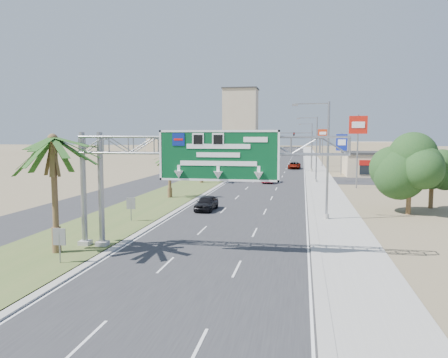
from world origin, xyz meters
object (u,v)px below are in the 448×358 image
Objects in this scene: signal_mast at (301,147)px; car_right_lane at (294,166)px; car_left_lane at (206,203)px; pole_sign_red_far at (323,136)px; car_far at (254,165)px; palm_near at (53,140)px; store_building at (397,165)px; car_mid_lane at (269,178)px; pole_sign_blue at (342,144)px; sign_gantry at (194,154)px; pole_sign_red_near at (358,130)px.

car_right_lane is at bearing 101.14° from signal_mast.
pole_sign_red_far is (13.55, 62.55, 6.26)m from car_left_lane.
car_left_lane is 52.82m from car_far.
palm_near reaches higher than car_right_lane.
pole_sign_red_far is (-12.06, 21.35, 4.97)m from store_building.
pole_sign_red_far reaches higher than car_far.
palm_near reaches higher than car_mid_lane.
palm_near is 1.09× the size of pole_sign_blue.
signal_mast is 2.24× the size of car_mid_lane.
sign_gantry is 40.92m from car_mid_lane.
store_building is 26.52m from car_mid_lane.
palm_near is 43.70m from pole_sign_red_near.
car_left_lane is 0.54× the size of pole_sign_blue.
pole_sign_red_near is at bearing -66.10° from car_far.
sign_gantry is at bearing -111.06° from pole_sign_red_near.
pole_sign_red_near reaches higher than car_mid_lane.
signal_mast is 0.57× the size of store_building.
pole_sign_red_near is 21.16m from pole_sign_blue.
car_far is at bearing 86.46° from palm_near.
sign_gantry is 38.47m from pole_sign_red_near.
sign_gantry reaches higher than car_left_lane.
store_building is at bearing 43.68° from car_mid_lane.
signal_mast reaches higher than car_right_lane.
signal_mast is at bearing 77.34° from palm_near.
car_far is 20.99m from pole_sign_blue.
sign_gantry is 1.90× the size of pole_sign_red_far.
pole_sign_red_near reaches higher than car_far.
pole_sign_red_far is (11.00, 77.42, 0.91)m from sign_gantry.
signal_mast is at bearing -107.21° from pole_sign_red_far.
pole_sign_red_far reaches higher than car_left_lane.
pole_sign_red_near is (16.35, 20.99, 7.24)m from car_left_lane.
car_mid_lane is (-4.64, -21.50, -4.09)m from signal_mast.
car_left_lane is at bearing -91.36° from car_mid_lane.
car_far is at bearing 93.89° from car_left_lane.
signal_mast is 1.17× the size of pole_sign_red_far.
sign_gantry is 2.20× the size of pole_sign_blue.
sign_gantry is at bearing -90.44° from car_right_lane.
pole_sign_blue is at bearing -36.98° from car_far.
car_right_lane is 0.69× the size of pole_sign_blue.
car_left_lane is 64.31m from pole_sign_red_far.
pole_sign_blue reaches higher than car_left_lane.
car_mid_lane is 28.96m from car_right_lane.
car_left_lane is (-8.78, -47.18, -4.14)m from signal_mast.
car_mid_lane is at bearing -144.13° from store_building.
pole_sign_blue is (-0.28, 21.03, -2.32)m from pole_sign_red_near.
sign_gantry is 3.17× the size of car_right_lane.
car_far is (-10.06, 5.63, -4.03)m from signal_mast.
pole_sign_blue is at bearing -35.32° from signal_mast.
signal_mast is 2.47× the size of car_left_lane.
car_right_lane is (12.94, 71.26, -6.20)m from palm_near.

